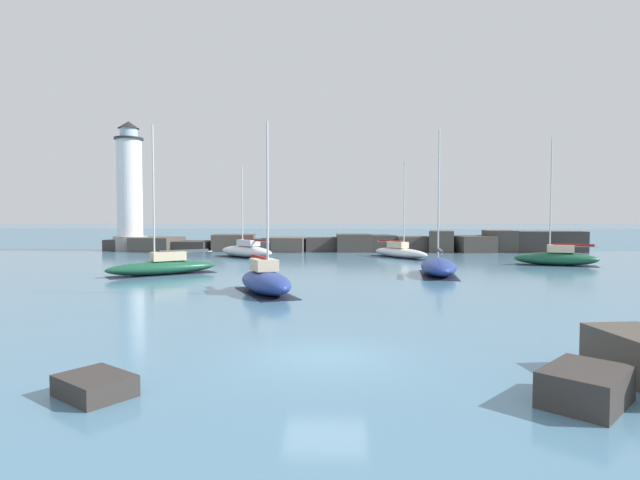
% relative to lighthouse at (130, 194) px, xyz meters
% --- Properties ---
extents(ground_plane, '(600.00, 600.00, 0.00)m').
position_rel_lighthouse_xyz_m(ground_plane, '(26.26, -46.87, -7.15)').
color(ground_plane, teal).
extents(open_sea_beyond, '(400.00, 116.00, 0.01)m').
position_rel_lighthouse_xyz_m(open_sea_beyond, '(26.26, 59.97, -7.15)').
color(open_sea_beyond, teal).
rests_on(open_sea_beyond, ground).
extents(breakwater_jetty, '(59.32, 6.87, 2.59)m').
position_rel_lighthouse_xyz_m(breakwater_jetty, '(28.28, -0.09, -6.15)').
color(breakwater_jetty, '#383330').
rests_on(breakwater_jetty, ground).
extents(lighthouse, '(4.13, 4.13, 16.19)m').
position_rel_lighthouse_xyz_m(lighthouse, '(0.00, 0.00, 0.00)').
color(lighthouse, gray).
rests_on(lighthouse, ground).
extents(foreground_rocks, '(15.93, 4.64, 1.21)m').
position_rel_lighthouse_xyz_m(foreground_rocks, '(32.79, -49.43, -6.62)').
color(foreground_rocks, '#4C443D').
rests_on(foreground_rocks, ground).
extents(sailboat_moored_0, '(3.22, 7.01, 10.54)m').
position_rel_lighthouse_xyz_m(sailboat_moored_0, '(33.72, -25.35, -6.51)').
color(sailboat_moored_0, navy).
rests_on(sailboat_moored_0, ground).
extents(sailboat_moored_1, '(5.88, 7.95, 9.96)m').
position_rel_lighthouse_xyz_m(sailboat_moored_1, '(32.72, -9.65, -6.53)').
color(sailboat_moored_1, white).
rests_on(sailboat_moored_1, ground).
extents(sailboat_moored_2, '(7.46, 7.02, 9.48)m').
position_rel_lighthouse_xyz_m(sailboat_moored_2, '(16.70, -10.08, -6.45)').
color(sailboat_moored_2, silver).
rests_on(sailboat_moored_2, ground).
extents(sailboat_moored_3, '(7.56, 6.35, 10.85)m').
position_rel_lighthouse_xyz_m(sailboat_moored_3, '(13.66, -25.89, -6.52)').
color(sailboat_moored_3, '#195138').
rests_on(sailboat_moored_3, ground).
extents(sailboat_moored_4, '(4.53, 6.33, 9.36)m').
position_rel_lighthouse_xyz_m(sailboat_moored_4, '(22.51, -34.47, -6.43)').
color(sailboat_moored_4, navy).
rests_on(sailboat_moored_4, ground).
extents(sailboat_moored_5, '(7.09, 3.61, 11.13)m').
position_rel_lighthouse_xyz_m(sailboat_moored_5, '(45.41, -17.51, -6.45)').
color(sailboat_moored_5, '#195138').
rests_on(sailboat_moored_5, ground).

